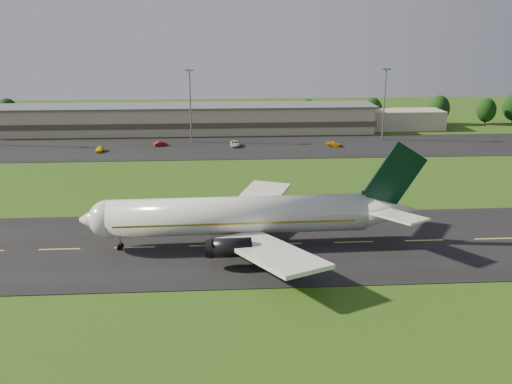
{
  "coord_description": "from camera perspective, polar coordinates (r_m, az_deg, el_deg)",
  "views": [
    {
      "loc": [
        12.81,
        -80.05,
        31.79
      ],
      "look_at": [
        18.61,
        8.0,
        6.0
      ],
      "focal_mm": 40.0,
      "sensor_mm": 36.0,
      "label": 1
    }
  ],
  "objects": [
    {
      "name": "service_vehicle_d",
      "position": [
        157.65,
        7.8,
        4.79
      ],
      "size": [
        4.82,
        3.83,
        1.31
      ],
      "primitive_type": "imported",
      "rotation": [
        0.0,
        0.0,
        1.05
      ],
      "color": "#C2760B",
      "rests_on": "apron"
    },
    {
      "name": "terminal",
      "position": [
        178.53,
        -5.83,
        7.25
      ],
      "size": [
        145.0,
        16.0,
        8.4
      ],
      "color": "#BAB08E",
      "rests_on": "ground"
    },
    {
      "name": "apron",
      "position": [
        155.86,
        -8.43,
        4.36
      ],
      "size": [
        260.0,
        30.0,
        0.1
      ],
      "primitive_type": "cube",
      "color": "black",
      "rests_on": "ground"
    },
    {
      "name": "ground",
      "position": [
        87.08,
        -12.02,
        -5.5
      ],
      "size": [
        360.0,
        360.0,
        0.0
      ],
      "primitive_type": "plane",
      "color": "#244912",
      "rests_on": "ground"
    },
    {
      "name": "service_vehicle_c",
      "position": [
        156.22,
        -2.14,
        4.85
      ],
      "size": [
        2.48,
        5.36,
        1.49
      ],
      "primitive_type": "imported",
      "rotation": [
        0.0,
        0.0,
        -0.0
      ],
      "color": "silver",
      "rests_on": "apron"
    },
    {
      "name": "taxiway",
      "position": [
        87.06,
        -12.02,
        -5.47
      ],
      "size": [
        220.0,
        30.0,
        0.1
      ],
      "primitive_type": "cube",
      "color": "black",
      "rests_on": "ground"
    },
    {
      "name": "tree_line",
      "position": [
        189.75,
        4.38,
        8.13
      ],
      "size": [
        196.65,
        8.59,
        10.32
      ],
      "color": "black",
      "rests_on": "ground"
    },
    {
      "name": "service_vehicle_a",
      "position": [
        154.87,
        -15.36,
        4.17
      ],
      "size": [
        1.74,
        4.18,
        1.42
      ],
      "primitive_type": "imported",
      "rotation": [
        0.0,
        0.0,
        0.02
      ],
      "color": "yellow",
      "rests_on": "apron"
    },
    {
      "name": "light_mast_east",
      "position": [
        167.95,
        12.75,
        9.38
      ],
      "size": [
        2.4,
        1.2,
        20.35
      ],
      "color": "gray",
      "rests_on": "ground"
    },
    {
      "name": "light_mast_centre",
      "position": [
        161.37,
        -6.61,
        9.4
      ],
      "size": [
        2.4,
        1.2,
        20.35
      ],
      "color": "gray",
      "rests_on": "ground"
    },
    {
      "name": "airliner",
      "position": [
        84.62,
        -1.21,
        -2.41
      ],
      "size": [
        51.27,
        42.17,
        15.57
      ],
      "rotation": [
        0.0,
        0.0,
        0.02
      ],
      "color": "white",
      "rests_on": "ground"
    },
    {
      "name": "service_vehicle_b",
      "position": [
        158.77,
        -9.53,
        4.77
      ],
      "size": [
        3.86,
        2.64,
        1.2
      ],
      "primitive_type": "imported",
      "rotation": [
        0.0,
        0.0,
        1.98
      ],
      "color": "#940C09",
      "rests_on": "apron"
    }
  ]
}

